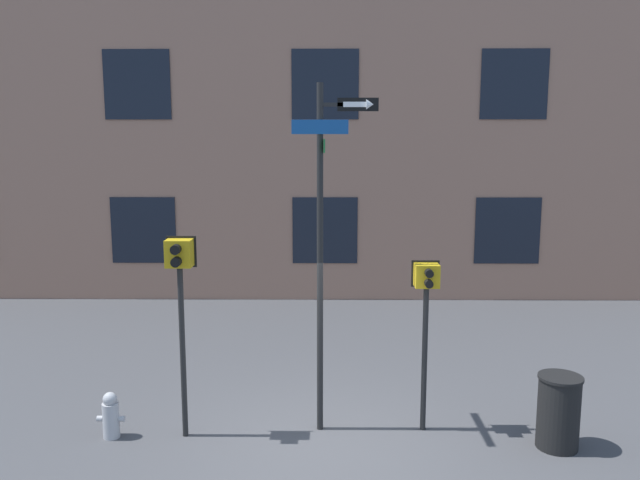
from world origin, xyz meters
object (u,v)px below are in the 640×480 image
pedestrian_signal_right (426,300)px  trash_bin (559,412)px  pedestrian_signal_left (180,281)px  street_sign_pole (324,231)px  fire_hydrant (111,416)px

pedestrian_signal_right → trash_bin: 2.35m
trash_bin → pedestrian_signal_left: bearing=176.9°
pedestrian_signal_left → street_sign_pole: bearing=6.8°
pedestrian_signal_right → trash_bin: bearing=-16.3°
fire_hydrant → trash_bin: size_ratio=0.65×
pedestrian_signal_left → trash_bin: pedestrian_signal_left is taller
street_sign_pole → trash_bin: street_sign_pole is taller
street_sign_pole → trash_bin: bearing=-9.2°
fire_hydrant → street_sign_pole: bearing=5.5°
fire_hydrant → trash_bin: (6.27, -0.23, 0.19)m
pedestrian_signal_left → trash_bin: 5.52m
pedestrian_signal_left → trash_bin: size_ratio=2.80×
pedestrian_signal_left → fire_hydrant: 2.22m
pedestrian_signal_left → fire_hydrant: pedestrian_signal_left is taller
pedestrian_signal_left → pedestrian_signal_right: size_ratio=1.15×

